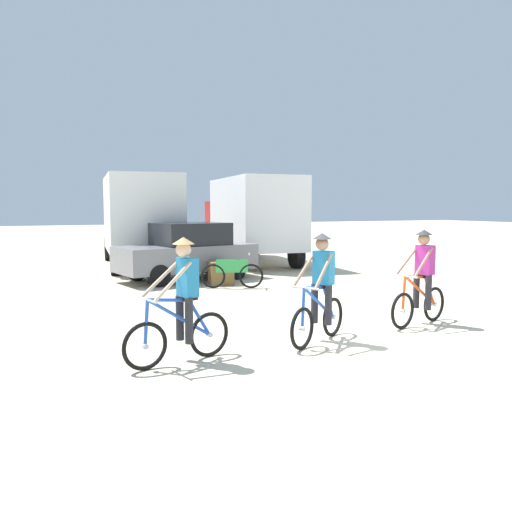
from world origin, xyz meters
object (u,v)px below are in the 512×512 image
sedan_parked (188,251)px  bicycle_spare (232,274)px  supply_crate (221,273)px  cyclist_cowboy_hat (320,292)px  box_truck_white_box (139,217)px  cyclist_orange_shirt (182,305)px  cyclist_near_camera (421,281)px  box_truck_avon_van (251,216)px

sedan_parked → bicycle_spare: size_ratio=2.78×
supply_crate → cyclist_cowboy_hat: bearing=-96.3°
bicycle_spare → supply_crate: (-0.03, 0.81, -0.06)m
box_truck_white_box → sedan_parked: box_truck_white_box is taller
sedan_parked → box_truck_white_box: bearing=98.0°
cyclist_orange_shirt → cyclist_near_camera: (4.84, 0.46, 0.00)m
box_truck_avon_van → sedan_parked: 5.29m
cyclist_near_camera → box_truck_avon_van: bearing=82.7°
bicycle_spare → supply_crate: 0.82m
box_truck_avon_van → cyclist_cowboy_hat: box_truck_avon_van is taller
cyclist_orange_shirt → cyclist_near_camera: bearing=5.4°
box_truck_avon_van → cyclist_orange_shirt: bearing=-118.2°
bicycle_spare → box_truck_avon_van: bearing=61.5°
cyclist_cowboy_hat → bicycle_spare: size_ratio=1.13×
cyclist_cowboy_hat → cyclist_near_camera: same height
cyclist_cowboy_hat → bicycle_spare: cyclist_cowboy_hat is taller
cyclist_cowboy_hat → supply_crate: 6.76m
cyclist_cowboy_hat → bicycle_spare: (0.78, 5.88, -0.45)m
box_truck_avon_van → cyclist_orange_shirt: size_ratio=3.83×
box_truck_avon_van → bicycle_spare: size_ratio=4.33×
cyclist_cowboy_hat → box_truck_avon_van: bearing=71.5°
box_truck_white_box → sedan_parked: 4.36m
box_truck_avon_van → bicycle_spare: bearing=-118.5°
box_truck_avon_van → supply_crate: (-3.13, -4.89, -1.54)m
bicycle_spare → cyclist_cowboy_hat: bearing=-97.5°
sedan_parked → cyclist_orange_shirt: cyclist_orange_shirt is taller
box_truck_white_box → cyclist_orange_shirt: (-1.96, -12.34, -1.03)m
box_truck_white_box → cyclist_orange_shirt: box_truck_white_box is taller
box_truck_avon_van → supply_crate: size_ratio=10.10×
box_truck_white_box → box_truck_avon_van: size_ratio=1.00×
sedan_parked → box_truck_avon_van: bearing=44.1°
cyclist_cowboy_hat → cyclist_orange_shirt: bearing=-176.2°
sedan_parked → cyclist_cowboy_hat: cyclist_cowboy_hat is taller
sedan_parked → supply_crate: 1.52m
supply_crate → sedan_parked: bearing=115.3°
cyclist_cowboy_hat → cyclist_near_camera: bearing=7.0°
cyclist_orange_shirt → cyclist_cowboy_hat: same height
box_truck_avon_van → cyclist_cowboy_hat: (-3.87, -11.59, -1.03)m
supply_crate → box_truck_avon_van: bearing=57.4°
box_truck_avon_van → sedan_parked: size_ratio=1.56×
cyclist_orange_shirt → supply_crate: cyclist_orange_shirt is taller
supply_crate → cyclist_orange_shirt: bearing=-114.7°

